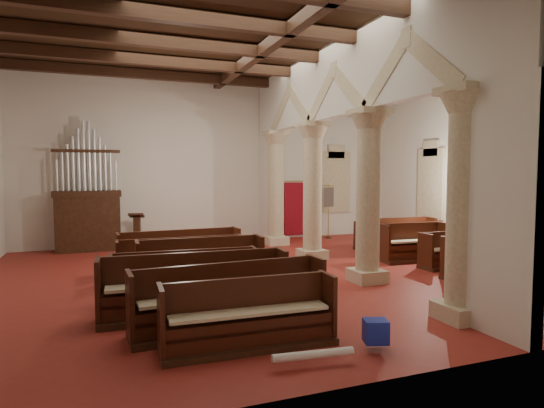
{
  "coord_description": "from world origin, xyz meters",
  "views": [
    {
      "loc": [
        -4.07,
        -10.67,
        2.6
      ],
      "look_at": [
        0.14,
        0.5,
        1.77
      ],
      "focal_mm": 30.0,
      "sensor_mm": 36.0,
      "label": 1
    }
  ],
  "objects_px": {
    "lectern": "(137,233)",
    "aisle_pew_0": "(478,264)",
    "processional_banner": "(328,219)",
    "pipe_organ": "(88,210)",
    "nave_pew_0": "(249,325)"
  },
  "relations": [
    {
      "from": "lectern",
      "to": "aisle_pew_0",
      "type": "distance_m",
      "value": 10.67
    },
    {
      "from": "pipe_organ",
      "to": "processional_banner",
      "type": "xyz_separation_m",
      "value": [
        8.81,
        -0.26,
        -0.6
      ]
    },
    {
      "from": "lectern",
      "to": "aisle_pew_0",
      "type": "relative_size",
      "value": 0.64
    },
    {
      "from": "nave_pew_0",
      "to": "aisle_pew_0",
      "type": "distance_m",
      "value": 7.02
    },
    {
      "from": "processional_banner",
      "to": "aisle_pew_0",
      "type": "xyz_separation_m",
      "value": [
        0.27,
        -7.36,
        -0.41
      ]
    },
    {
      "from": "pipe_organ",
      "to": "processional_banner",
      "type": "relative_size",
      "value": 2.03
    },
    {
      "from": "processional_banner",
      "to": "nave_pew_0",
      "type": "distance_m",
      "value": 11.55
    },
    {
      "from": "nave_pew_0",
      "to": "lectern",
      "type": "bearing_deg",
      "value": 97.05
    },
    {
      "from": "lectern",
      "to": "processional_banner",
      "type": "bearing_deg",
      "value": 12.4
    },
    {
      "from": "aisle_pew_0",
      "to": "pipe_organ",
      "type": "bearing_deg",
      "value": 136.01
    },
    {
      "from": "lectern",
      "to": "processional_banner",
      "type": "height_order",
      "value": "processional_banner"
    },
    {
      "from": "lectern",
      "to": "pipe_organ",
      "type": "bearing_deg",
      "value": -168.13
    },
    {
      "from": "lectern",
      "to": "processional_banner",
      "type": "xyz_separation_m",
      "value": [
        7.26,
        -0.21,
        0.26
      ]
    },
    {
      "from": "lectern",
      "to": "aisle_pew_0",
      "type": "bearing_deg",
      "value": -31.12
    },
    {
      "from": "aisle_pew_0",
      "to": "lectern",
      "type": "bearing_deg",
      "value": 130.89
    }
  ]
}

